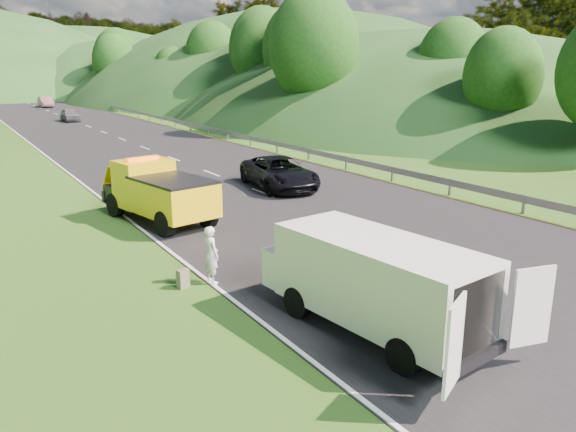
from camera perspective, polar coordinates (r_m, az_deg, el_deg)
ground at (r=17.30m, az=5.02°, el=-5.03°), size 320.00×320.00×0.00m
road_surface at (r=54.82m, az=-18.21°, el=8.09°), size 14.00×200.00×0.02m
guardrail at (r=68.75m, az=-14.81°, el=9.59°), size 0.06×140.00×1.52m
tree_line_right at (r=80.23m, az=-7.62°, el=10.65°), size 14.00×140.00×14.00m
hills_backdrop at (r=148.69m, az=-25.93°, el=11.26°), size 201.00×288.60×44.00m
tow_truck at (r=22.33m, az=-13.07°, el=2.41°), size 3.10×5.95×2.43m
white_van at (r=12.88m, az=8.61°, el=-6.37°), size 3.40×6.49×2.21m
woman at (r=16.05m, az=-7.69°, el=-6.75°), size 0.47×0.62×1.64m
child at (r=15.41m, az=0.21°, el=-7.54°), size 0.58×0.52×1.00m
worker at (r=11.99m, az=16.29°, el=-15.17°), size 1.14×0.66×1.75m
suitcase at (r=15.73m, az=-10.63°, el=-6.28°), size 0.37×0.28×0.54m
spare_tire at (r=12.74m, az=17.81°, el=-13.41°), size 0.61×0.61×0.20m
passing_suv at (r=28.06m, az=-0.89°, el=2.85°), size 3.31×5.82×1.53m
dist_car_a at (r=66.88m, az=-21.21°, el=8.94°), size 1.66×4.12×1.40m
dist_car_b at (r=91.53m, az=-23.35°, el=10.11°), size 1.65×4.73×1.56m
dist_car_c at (r=109.24m, az=-25.37°, el=10.50°), size 2.08×5.12×1.48m
dist_car_d at (r=114.51m, az=-26.62°, el=10.50°), size 1.66×4.12×1.40m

